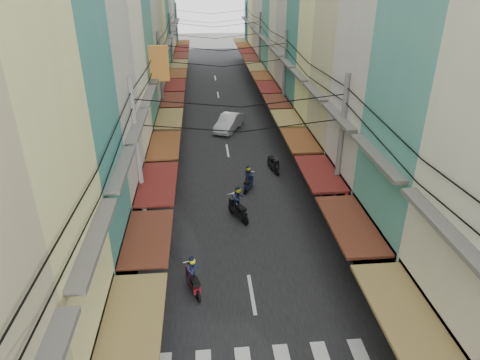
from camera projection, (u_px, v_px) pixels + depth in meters
ground at (247, 265)px, 19.94m from camera, size 160.00×160.00×0.00m
road at (223, 125)px, 37.78m from camera, size 10.00×80.00×0.02m
sidewalk_left at (149, 127)px, 37.24m from camera, size 3.00×80.00×0.06m
sidewalk_right at (295, 122)px, 38.30m from camera, size 3.00×80.00×0.06m
building_row_left at (110, 11)px, 29.72m from camera, size 7.80×67.67×23.70m
building_row_right at (332, 14)px, 31.07m from camera, size 7.80×68.98×22.59m
utility_poles at (225, 60)px, 30.40m from camera, size 10.20×66.13×8.20m
white_car at (229, 130)px, 36.60m from camera, size 5.08×3.58×1.67m
bicycle at (397, 249)px, 21.07m from camera, size 1.91×1.13×1.23m
moving_scooters at (239, 208)px, 23.60m from camera, size 5.75×13.66×1.97m
parked_scooters at (340, 321)px, 16.14m from camera, size 12.63×13.14×0.99m
pedestrians at (171, 232)px, 20.66m from camera, size 11.48×21.85×2.14m
market_umbrella at (406, 231)px, 18.59m from camera, size 2.32×2.32×2.45m
traffic_sign at (345, 209)px, 20.24m from camera, size 0.10×0.66×3.02m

